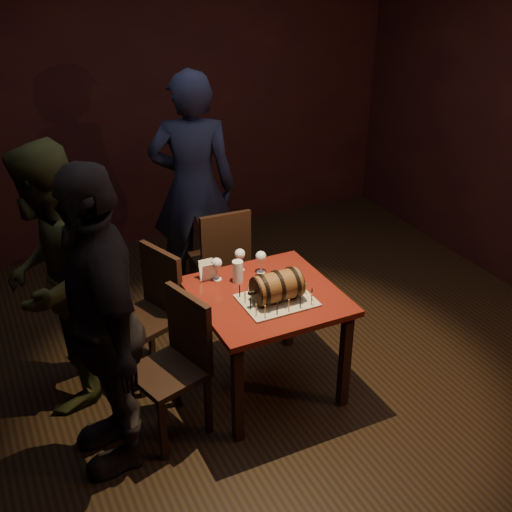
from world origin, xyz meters
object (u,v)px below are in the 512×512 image
(wine_glass_left, at_px, (217,264))
(person_left_rear, at_px, (53,281))
(pub_table, at_px, (266,308))
(chair_left_front, at_px, (177,358))
(wine_glass_right, at_px, (261,257))
(wine_glass_mid, at_px, (240,255))
(barrel_cake, at_px, (277,287))
(chair_back, at_px, (222,257))
(person_back, at_px, (193,189))
(pint_of_ale, at_px, (238,272))
(person_left_front, at_px, (102,323))
(chair_left_rear, at_px, (152,307))

(wine_glass_left, height_order, person_left_rear, person_left_rear)
(pub_table, height_order, chair_left_front, chair_left_front)
(wine_glass_left, relative_size, wine_glass_right, 1.00)
(wine_glass_mid, bearing_deg, barrel_cake, -85.09)
(person_left_rear, bearing_deg, chair_back, 134.01)
(wine_glass_left, bearing_deg, person_left_rear, 167.96)
(chair_left_front, xyz_separation_m, person_left_rear, (-0.57, 0.62, 0.36))
(barrel_cake, xyz_separation_m, person_back, (0.03, 1.53, 0.10))
(barrel_cake, height_order, pint_of_ale, barrel_cake)
(person_left_front, bearing_deg, person_back, 145.30)
(wine_glass_right, distance_m, person_left_rear, 1.34)
(chair_back, relative_size, chair_left_rear, 1.00)
(chair_left_rear, relative_size, person_back, 0.49)
(person_back, distance_m, person_left_front, 1.93)
(barrel_cake, distance_m, chair_left_rear, 0.95)
(wine_glass_right, relative_size, chair_back, 0.17)
(chair_back, relative_size, person_left_rear, 0.53)
(pub_table, xyz_separation_m, wine_glass_right, (0.09, 0.26, 0.23))
(pub_table, relative_size, wine_glass_right, 5.59)
(pint_of_ale, xyz_separation_m, chair_left_front, (-0.55, -0.32, -0.30))
(wine_glass_mid, xyz_separation_m, person_left_rear, (-1.20, 0.16, 0.02))
(pub_table, height_order, person_left_rear, person_left_rear)
(person_back, bearing_deg, wine_glass_mid, 107.62)
(chair_back, distance_m, chair_left_front, 1.33)
(chair_back, height_order, person_back, person_back)
(pint_of_ale, bearing_deg, chair_left_rear, 150.45)
(chair_back, bearing_deg, person_left_rear, -160.47)
(pint_of_ale, bearing_deg, person_left_front, -159.26)
(chair_left_rear, bearing_deg, pub_table, -39.74)
(person_left_rear, bearing_deg, barrel_cake, 87.60)
(pub_table, xyz_separation_m, chair_left_rear, (-0.62, 0.51, -0.12))
(pub_table, height_order, person_back, person_back)
(wine_glass_mid, bearing_deg, wine_glass_right, -39.38)
(pub_table, distance_m, chair_left_rear, 0.81)
(wine_glass_right, bearing_deg, pint_of_ale, -167.58)
(pub_table, height_order, wine_glass_mid, wine_glass_mid)
(wine_glass_left, xyz_separation_m, person_left_front, (-0.86, -0.45, 0.06))
(wine_glass_left, bearing_deg, chair_back, 64.93)
(chair_back, distance_m, person_left_front, 1.69)
(chair_back, height_order, chair_left_rear, same)
(chair_back, bearing_deg, pint_of_ale, -105.07)
(wine_glass_right, height_order, person_left_front, person_left_front)
(wine_glass_right, xyz_separation_m, chair_left_front, (-0.74, -0.36, -0.35))
(wine_glass_right, height_order, person_left_rear, person_left_rear)
(wine_glass_left, relative_size, wine_glass_mid, 1.00)
(pub_table, xyz_separation_m, wine_glass_mid, (-0.02, 0.35, 0.23))
(barrel_cake, distance_m, person_left_rear, 1.39)
(pub_table, bearing_deg, person_back, 88.10)
(barrel_cake, distance_m, pint_of_ale, 0.36)
(barrel_cake, relative_size, chair_left_rear, 0.38)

